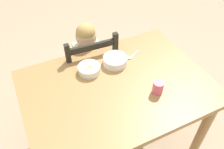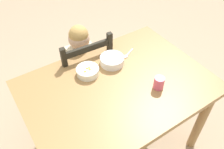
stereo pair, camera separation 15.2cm
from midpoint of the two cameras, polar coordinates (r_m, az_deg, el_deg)
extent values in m
plane|color=tan|center=(2.22, -0.95, -16.44)|extent=(8.00, 8.00, 0.00)
cube|color=#A37745|center=(1.61, -1.26, -3.08)|extent=(1.27, 0.91, 0.04)
cylinder|color=#A37745|center=(2.01, 18.89, -10.66)|extent=(0.07, 0.07, 0.74)
cylinder|color=#A37745|center=(2.04, -20.67, -10.10)|extent=(0.07, 0.07, 0.74)
cylinder|color=#A37745|center=(2.33, 5.46, 1.72)|extent=(0.07, 0.07, 0.74)
cube|color=black|center=(2.18, -9.37, 0.14)|extent=(0.44, 0.44, 0.02)
cube|color=black|center=(2.51, -6.52, 0.54)|extent=(0.04, 0.04, 0.43)
cube|color=black|center=(2.44, -14.61, -2.56)|extent=(0.04, 0.04, 0.43)
cube|color=black|center=(2.27, -2.40, -5.20)|extent=(0.04, 0.04, 0.43)
cube|color=black|center=(2.19, -11.30, -8.90)|extent=(0.04, 0.04, 0.43)
cube|color=black|center=(1.93, -2.82, 4.05)|extent=(0.04, 0.04, 0.48)
cube|color=black|center=(1.84, -13.34, 0.11)|extent=(0.04, 0.04, 0.48)
cube|color=black|center=(1.77, -8.48, 6.19)|extent=(0.36, 0.04, 0.05)
cube|color=black|center=(1.86, -8.02, 2.69)|extent=(0.36, 0.04, 0.05)
cube|color=beige|center=(2.04, -9.53, 3.08)|extent=(0.22, 0.14, 0.32)
sphere|color=#DAAF8E|center=(1.90, -10.37, 8.46)|extent=(0.17, 0.17, 0.17)
sphere|color=tan|center=(1.88, -10.52, 9.41)|extent=(0.16, 0.16, 0.16)
cylinder|color=#3F4C72|center=(2.22, -8.26, -6.67)|extent=(0.07, 0.07, 0.45)
cylinder|color=#3F4C72|center=(2.25, -5.78, -5.51)|extent=(0.07, 0.07, 0.45)
cylinder|color=beige|center=(1.89, -11.98, 1.79)|extent=(0.06, 0.24, 0.13)
cylinder|color=beige|center=(1.96, -5.11, 4.64)|extent=(0.06, 0.24, 0.13)
cylinder|color=white|center=(1.73, -2.51, 3.36)|extent=(0.18, 0.18, 0.06)
cylinder|color=white|center=(1.75, -2.49, 2.70)|extent=(0.08, 0.08, 0.01)
cylinder|color=green|center=(1.72, -2.52, 3.58)|extent=(0.15, 0.15, 0.03)
sphere|color=green|center=(1.71, -2.18, 4.04)|extent=(0.01, 0.01, 0.01)
sphere|color=green|center=(1.72, -2.54, 4.30)|extent=(0.01, 0.01, 0.01)
sphere|color=green|center=(1.73, -1.61, 4.59)|extent=(0.01, 0.01, 0.01)
cylinder|color=white|center=(1.66, -8.55, 0.68)|extent=(0.16, 0.16, 0.05)
cylinder|color=white|center=(1.68, -8.47, 0.11)|extent=(0.07, 0.07, 0.01)
cylinder|color=orange|center=(1.66, -8.58, 0.88)|extent=(0.13, 0.13, 0.03)
cube|color=orange|center=(1.63, -9.25, 0.44)|extent=(0.02, 0.02, 0.01)
cube|color=orange|center=(1.65, -8.77, 1.22)|extent=(0.02, 0.02, 0.01)
cube|color=orange|center=(1.65, -8.28, 1.39)|extent=(0.02, 0.02, 0.01)
cube|color=orange|center=(1.64, -8.12, 0.97)|extent=(0.01, 0.01, 0.01)
cube|color=silver|center=(1.85, 2.04, 5.45)|extent=(0.09, 0.05, 0.00)
ellipsoid|color=silver|center=(1.80, 0.97, 4.37)|extent=(0.05, 0.05, 0.01)
cylinder|color=#E45C79|center=(1.56, 8.67, -2.15)|extent=(0.07, 0.07, 0.09)
camera|label=1|loc=(0.08, 87.25, 2.67)|focal=37.48mm
camera|label=2|loc=(0.08, -92.75, -2.67)|focal=37.48mm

